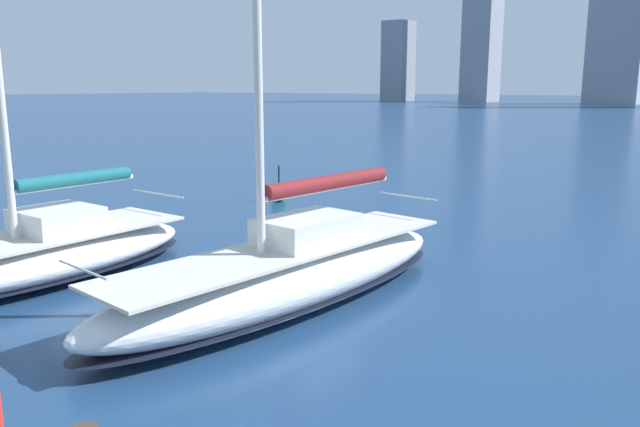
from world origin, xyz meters
The scene contains 3 objects.
sailboat_maroon centered at (1.16, -7.92, 0.70)m, with size 3.48×9.63×10.55m.
sailboat_teal centered at (6.96, -6.09, 0.64)m, with size 3.09×7.71×12.06m.
channel_buoy centered at (8.53, -16.91, 0.36)m, with size 0.70×0.70×1.40m.
Camera 1 is at (-6.26, 1.74, 4.40)m, focal length 35.00 mm.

